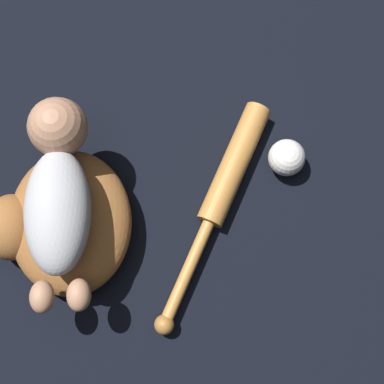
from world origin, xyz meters
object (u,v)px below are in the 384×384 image
object	(u,v)px
baseball_glove	(61,223)
baseball	(287,158)
baseball_bat	(224,187)
baby_figure	(58,188)

from	to	relation	value
baseball_glove	baseball	size ratio (longest dim) A/B	4.58
baseball_bat	baseball	distance (m)	0.14
baseball	baseball_bat	bearing A→B (deg)	127.15
baseball	baseball_glove	bearing A→B (deg)	119.16
baseball_glove	baseball_bat	xyz separation A→B (m)	(0.14, -0.30, -0.03)
baby_figure	baseball_glove	bearing A→B (deg)	170.79
baseball_bat	baseball	xyz separation A→B (m)	(0.08, -0.11, 0.01)
baby_figure	baseball	distance (m)	0.45
baseball_glove	baseball	distance (m)	0.47
baseball_bat	baseball	bearing A→B (deg)	-52.85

